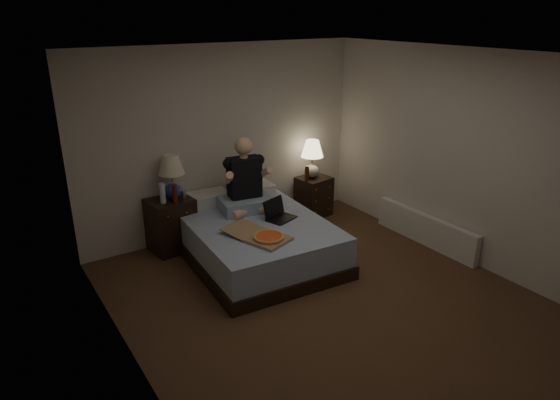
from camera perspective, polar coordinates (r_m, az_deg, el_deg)
floor at (r=5.41m, az=5.33°, el=-11.34°), size 4.00×4.50×0.00m
ceiling at (r=4.59m, az=6.41°, el=16.06°), size 4.00×4.50×0.00m
wall_back at (r=6.68m, az=-6.40°, el=6.69°), size 4.00×0.00×2.50m
wall_front at (r=3.57m, az=29.29°, el=-9.20°), size 4.00×0.00×2.50m
wall_left at (r=4.00m, az=-17.21°, el=-4.14°), size 0.00×4.50×2.50m
wall_right at (r=6.26m, az=20.30°, el=4.54°), size 0.00×4.50×2.50m
bed at (r=6.11m, az=-2.81°, el=-4.53°), size 1.66×2.13×0.51m
nightstand_left at (r=6.46m, az=-12.35°, el=-2.73°), size 0.57×0.52×0.68m
nightstand_right at (r=7.41m, az=3.86°, el=0.45°), size 0.49×0.45×0.58m
lamp_left at (r=6.26m, az=-12.25°, el=2.59°), size 0.35×0.35×0.56m
lamp_right at (r=7.23m, az=3.68°, el=4.68°), size 0.40×0.40×0.56m
water_bottle at (r=6.19m, az=-13.27°, el=0.78°), size 0.07×0.07×0.25m
soda_can at (r=6.33m, az=-10.94°, el=0.67°), size 0.07×0.07×0.10m
beer_bottle_left at (r=6.15m, az=-11.93°, el=0.64°), size 0.06×0.06×0.23m
beer_bottle_right at (r=7.11m, az=3.10°, el=3.02°), size 0.06×0.06×0.23m
person at (r=6.17m, az=-3.95°, el=2.89°), size 0.73×0.62×0.93m
laptop at (r=5.99m, az=0.16°, el=-1.17°), size 0.41×0.37×0.24m
pizza_box at (r=5.46m, az=-1.31°, el=-4.35°), size 0.62×0.85×0.08m
radiator at (r=6.78m, az=16.27°, el=-3.23°), size 0.10×1.60×0.40m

